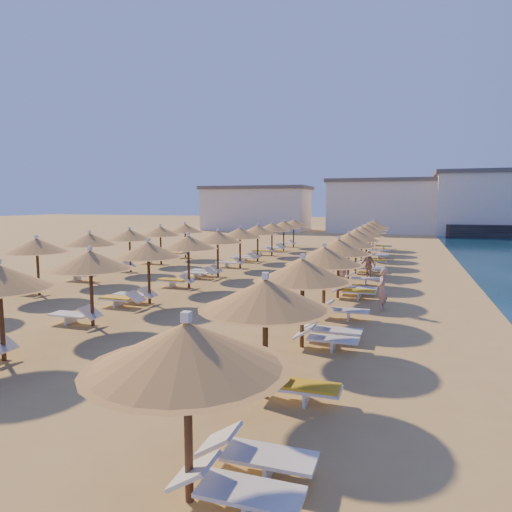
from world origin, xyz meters
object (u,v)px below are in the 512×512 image
(parasol_row_east, at_px, (349,241))
(parasol_row_west, at_px, (218,238))
(beachgoer_c, at_px, (368,265))
(beachgoer_a, at_px, (382,289))
(beachgoer_b, at_px, (339,271))

(parasol_row_east, bearing_deg, parasol_row_west, 180.00)
(parasol_row_east, distance_m, beachgoer_c, 2.35)
(parasol_row_west, relative_size, beachgoer_a, 23.41)
(parasol_row_west, bearing_deg, beachgoer_b, -14.07)
(parasol_row_west, bearing_deg, beachgoer_a, -30.68)
(parasol_row_west, height_order, beachgoer_b, parasol_row_west)
(beachgoer_a, bearing_deg, parasol_row_west, -120.54)
(parasol_row_east, height_order, parasol_row_west, same)
(beachgoer_b, bearing_deg, parasol_row_west, -113.00)
(parasol_row_west, height_order, beachgoer_c, parasol_row_west)
(parasol_row_east, height_order, beachgoer_c, parasol_row_east)
(parasol_row_east, xyz_separation_m, beachgoer_a, (1.95, -5.42, -1.36))
(parasol_row_east, distance_m, beachgoer_a, 5.92)
(beachgoer_b, bearing_deg, parasol_row_east, 164.11)
(parasol_row_west, bearing_deg, parasol_row_east, 0.00)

